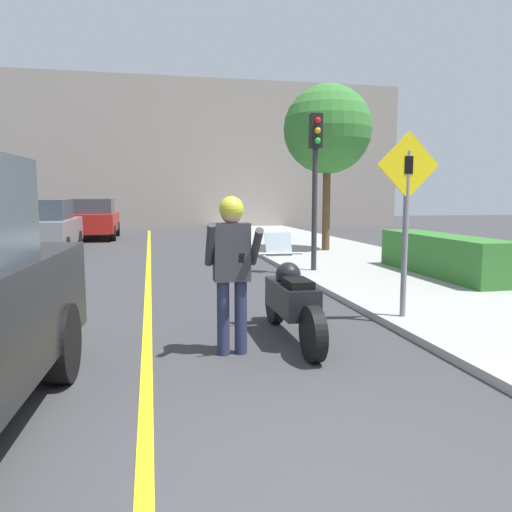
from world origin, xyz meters
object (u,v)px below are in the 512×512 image
(person_biker, at_px, (232,258))
(street_tree, at_px, (328,130))
(traffic_light, at_px, (315,162))
(parked_car_grey, at_px, (43,227))
(motorcycle, at_px, (291,300))
(crossing_sign, at_px, (406,207))
(parked_car_red, at_px, (94,218))

(person_biker, bearing_deg, street_tree, 64.39)
(traffic_light, distance_m, street_tree, 4.59)
(street_tree, height_order, parked_car_grey, street_tree)
(street_tree, bearing_deg, motorcycle, -112.39)
(motorcycle, relative_size, person_biker, 1.30)
(parked_car_grey, bearing_deg, crossing_sign, -56.27)
(motorcycle, xyz_separation_m, parked_car_grey, (-4.93, 10.45, 0.35))
(motorcycle, relative_size, traffic_light, 0.66)
(crossing_sign, relative_size, parked_car_red, 0.61)
(crossing_sign, xyz_separation_m, parked_car_grey, (-6.69, 10.02, -0.78))
(crossing_sign, distance_m, traffic_light, 4.58)
(street_tree, distance_m, parked_car_grey, 9.24)
(traffic_light, height_order, parked_car_grey, traffic_light)
(parked_car_grey, xyz_separation_m, parked_car_red, (0.92, 5.74, 0.00))
(crossing_sign, bearing_deg, motorcycle, -166.06)
(person_biker, distance_m, parked_car_grey, 11.64)
(crossing_sign, relative_size, street_tree, 0.50)
(person_biker, relative_size, traffic_light, 0.51)
(motorcycle, xyz_separation_m, traffic_light, (1.95, 4.92, 2.04))
(motorcycle, height_order, crossing_sign, crossing_sign)
(parked_car_grey, relative_size, parked_car_red, 1.00)
(street_tree, bearing_deg, crossing_sign, -102.79)
(person_biker, xyz_separation_m, street_tree, (4.51, 9.40, 2.71))
(person_biker, bearing_deg, parked_car_red, 100.88)
(person_biker, relative_size, crossing_sign, 0.70)
(person_biker, height_order, parked_car_red, person_biker)
(crossing_sign, relative_size, parked_car_grey, 0.61)
(street_tree, bearing_deg, parked_car_red, 136.86)
(person_biker, relative_size, street_tree, 0.35)
(person_biker, xyz_separation_m, parked_car_red, (-3.20, 16.62, -0.25))
(crossing_sign, bearing_deg, parked_car_grey, 123.73)
(motorcycle, distance_m, street_tree, 10.25)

